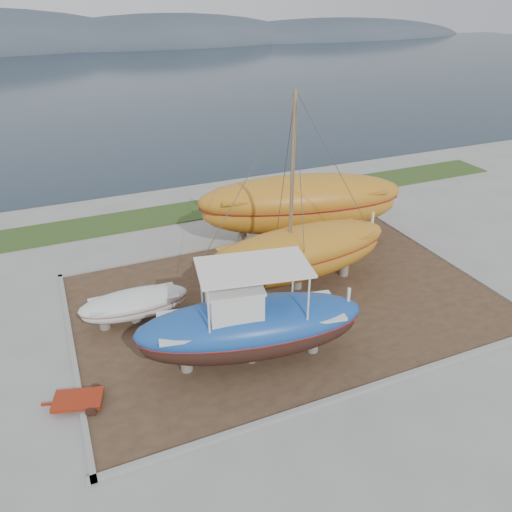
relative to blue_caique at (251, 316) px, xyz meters
name	(u,v)px	position (x,y,z in m)	size (l,w,h in m)	color
ground	(333,354)	(3.02, -0.89, -2.06)	(140.00, 140.00, 0.00)	gray
dirt_patch	(287,301)	(3.02, 3.11, -2.03)	(18.00, 12.00, 0.06)	#422D1E
curb_frame	(287,300)	(3.02, 3.11, -1.98)	(18.60, 12.60, 0.15)	gray
grass_strip	(206,208)	(3.02, 14.61, -2.02)	(44.00, 3.00, 0.08)	#284219
sea	(93,81)	(3.02, 69.11, -2.06)	(260.00, 100.00, 0.04)	#1A2835
mountain_ridge	(63,47)	(3.02, 124.11, -2.06)	(200.00, 36.00, 20.00)	#333D49
blue_caique	(251,316)	(0.00, 0.00, 0.00)	(8.30, 2.59, 4.00)	#1A4BA2
white_dinghy	(135,307)	(-3.42, 4.18, -1.33)	(4.45, 1.67, 1.34)	silver
orange_sailboat	(301,198)	(3.93, 3.87, 2.44)	(9.05, 2.67, 8.88)	#B6731C
orange_bare_hull	(301,210)	(6.32, 8.17, -0.19)	(11.01, 3.30, 3.61)	#B6731C
red_trailer	(78,402)	(-6.16, 0.17, -1.89)	(2.37, 1.19, 0.34)	#9C2711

